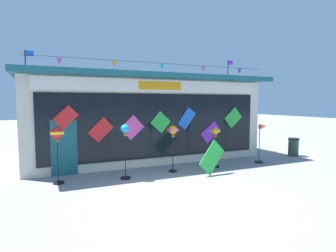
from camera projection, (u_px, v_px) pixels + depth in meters
ground_plane at (189, 196)px, 7.87m from camera, size 80.00×80.00×0.00m
kite_shop_building at (143, 117)px, 13.43m from camera, size 10.77×4.99×4.89m
wind_spinner_far_left at (57, 137)px, 8.96m from camera, size 0.40×0.40×1.85m
wind_spinner_left at (125, 140)px, 9.55m from camera, size 0.35×0.35×1.87m
wind_spinner_center_left at (173, 135)px, 10.50m from camera, size 0.33×0.33×1.76m
wind_spinner_center_right at (215, 139)px, 11.29m from camera, size 0.36×0.36×1.61m
wind_spinner_right at (262, 137)px, 12.20m from camera, size 0.61×0.36×1.68m
trash_bin at (293, 147)px, 13.75m from camera, size 0.52×0.52×0.88m
display_kite_on_ground at (212, 157)px, 10.20m from camera, size 1.25×0.31×1.25m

